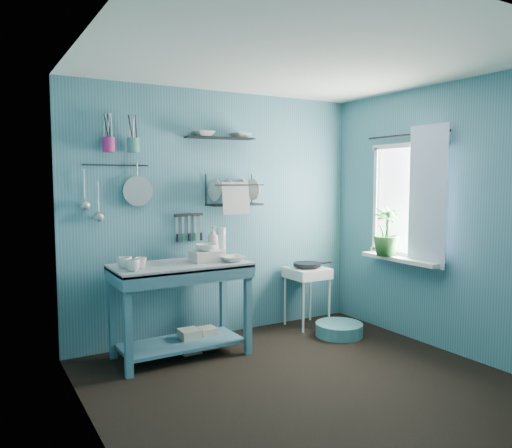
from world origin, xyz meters
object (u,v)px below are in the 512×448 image
mug_left (133,265)px  soap_bottle (213,242)px  mug_right (125,263)px  frying_pan (307,264)px  colander (138,191)px  storage_tin_small (208,338)px  storage_tin_large (189,341)px  wash_tub (207,256)px  water_bottle (221,242)px  hotplate_stand (307,297)px  floor_basin (339,329)px  mug_mid (141,263)px  utensil_cup_teal (133,145)px  work_counter (181,310)px  dish_rack (234,190)px  potted_plant (386,231)px  utensil_cup_magenta (109,145)px

mug_left → soap_bottle: size_ratio=0.41×
mug_right → frying_pan: 2.07m
mug_right → soap_bottle: soap_bottle is taller
mug_right → frying_pan: mug_right is taller
colander → storage_tin_small: (0.56, -0.31, -1.40)m
colander → storage_tin_large: colander is taller
wash_tub → water_bottle: 0.37m
hotplate_stand → floor_basin: hotplate_stand is taller
mug_mid → utensil_cup_teal: size_ratio=0.77×
work_counter → mug_left: mug_left is taller
dish_rack → utensil_cup_teal: bearing=168.8°
floor_basin → mug_mid: bearing=174.3°
potted_plant → water_bottle: bearing=156.2°
mug_mid → frying_pan: size_ratio=0.33×
mug_right → frying_pan: (2.05, 0.19, -0.22)m
frying_pan → colander: size_ratio=1.07×
colander → storage_tin_large: (0.36, -0.34, -1.39)m
work_counter → mug_right: (-0.50, 0.00, 0.48)m
water_bottle → floor_basin: size_ratio=0.57×
wash_tub → utensil_cup_teal: (-0.55, 0.38, 1.01)m
utensil_cup_magenta → storage_tin_small: size_ratio=0.65×
work_counter → floor_basin: size_ratio=2.48×
frying_pan → floor_basin: bearing=-78.8°
floor_basin → water_bottle: bearing=156.7°
mug_right → hotplate_stand: bearing=5.2°
work_counter → storage_tin_small: 0.45m
mug_left → water_bottle: size_ratio=0.44×
soap_bottle → colander: (-0.68, 0.19, 0.50)m
mug_mid → floor_basin: bearing=-5.7°
colander → potted_plant: bearing=-20.0°
wash_tub → soap_bottle: (0.17, 0.22, 0.10)m
water_bottle → hotplate_stand: size_ratio=0.43×
water_bottle → storage_tin_small: (-0.22, -0.14, -0.90)m
soap_bottle → water_bottle: (0.10, 0.02, -0.01)m
potted_plant → mug_left: bearing=173.2°
frying_pan → colander: bearing=173.6°
colander → storage_tin_small: bearing=-28.8°
work_counter → frying_pan: bearing=-0.3°
soap_bottle → water_bottle: 0.10m
dish_rack → potted_plant: size_ratio=1.10×
mug_right → storage_tin_large: size_ratio=0.56×
water_bottle → frying_pan: size_ratio=0.93×
mug_right → utensil_cup_magenta: size_ratio=0.95×
utensil_cup_teal → colander: utensil_cup_teal is taller
mug_left → mug_right: size_ratio=1.00×
utensil_cup_teal → floor_basin: size_ratio=0.27×
soap_bottle → potted_plant: size_ratio=0.60×
utensil_cup_teal → potted_plant: size_ratio=0.26×
mug_mid → floor_basin: mug_mid is taller
frying_pan → potted_plant: (0.52, -0.65, 0.39)m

